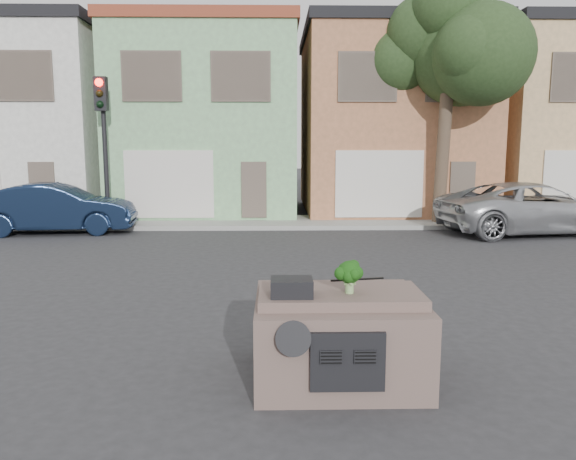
{
  "coord_description": "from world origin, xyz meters",
  "views": [
    {
      "loc": [
        -0.76,
        -9.58,
        2.82
      ],
      "look_at": [
        -0.54,
        0.5,
        1.3
      ],
      "focal_mm": 35.0,
      "sensor_mm": 36.0,
      "label": 1
    }
  ],
  "objects_px": {
    "silver_pickup": "(531,234)",
    "broccoli": "(350,276)",
    "traffic_signal": "(104,154)",
    "navy_sedan": "(58,233)"
  },
  "relations": [
    {
      "from": "broccoli",
      "to": "navy_sedan",
      "type": "bearing_deg",
      "value": 123.89
    },
    {
      "from": "traffic_signal",
      "to": "broccoli",
      "type": "height_order",
      "value": "traffic_signal"
    },
    {
      "from": "navy_sedan",
      "to": "silver_pickup",
      "type": "height_order",
      "value": "silver_pickup"
    },
    {
      "from": "silver_pickup",
      "to": "traffic_signal",
      "type": "bearing_deg",
      "value": 76.36
    },
    {
      "from": "traffic_signal",
      "to": "broccoli",
      "type": "bearing_deg",
      "value": -62.63
    },
    {
      "from": "navy_sedan",
      "to": "broccoli",
      "type": "height_order",
      "value": "broccoli"
    },
    {
      "from": "silver_pickup",
      "to": "broccoli",
      "type": "distance_m",
      "value": 13.63
    },
    {
      "from": "broccoli",
      "to": "traffic_signal",
      "type": "bearing_deg",
      "value": 117.37
    },
    {
      "from": "silver_pickup",
      "to": "traffic_signal",
      "type": "xyz_separation_m",
      "value": [
        -13.99,
        1.37,
        2.55
      ]
    },
    {
      "from": "navy_sedan",
      "to": "broccoli",
      "type": "bearing_deg",
      "value": -152.33
    }
  ]
}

